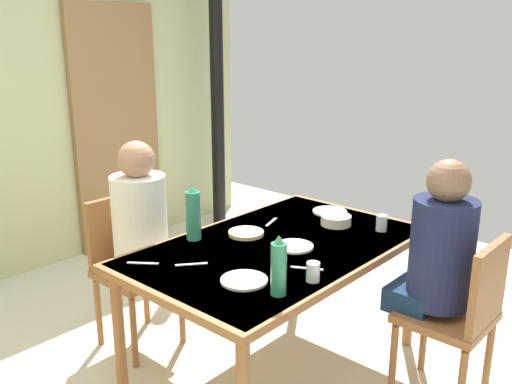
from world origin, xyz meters
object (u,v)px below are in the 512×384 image
object	(u,v)px
person_far_diner	(141,220)
serving_bowl_center	(336,220)
water_bottle_green_near	(193,214)
dining_table	(278,256)
chair_far_diner	(130,262)
chair_near_diner	(461,313)
water_bottle_green_far	(279,267)
person_near_diner	(439,249)

from	to	relation	value
person_far_diner	serving_bowl_center	bearing A→B (deg)	135.97
person_far_diner	water_bottle_green_near	bearing A→B (deg)	106.32
water_bottle_green_near	serving_bowl_center	size ratio (longest dim) A/B	1.72
dining_table	serving_bowl_center	distance (m)	0.46
chair_far_diner	person_far_diner	distance (m)	0.31
chair_near_diner	water_bottle_green_near	world-z (taller)	water_bottle_green_near
chair_near_diner	water_bottle_green_near	xyz separation A→B (m)	(-0.59, 1.21, 0.37)
water_bottle_green_far	person_far_diner	bearing A→B (deg)	84.41
dining_table	water_bottle_green_far	size ratio (longest dim) A/B	5.97
water_bottle_green_near	serving_bowl_center	bearing A→B (deg)	-32.22
dining_table	chair_near_diner	distance (m)	0.92
chair_far_diner	serving_bowl_center	distance (m)	1.21
chair_near_diner	person_near_diner	xyz separation A→B (m)	(-0.00, 0.14, 0.28)
chair_near_diner	water_bottle_green_near	distance (m)	1.40
chair_near_diner	chair_far_diner	bearing A→B (deg)	112.16
chair_near_diner	serving_bowl_center	size ratio (longest dim) A/B	5.12
person_near_diner	serving_bowl_center	bearing A→B (deg)	81.51
person_near_diner	person_far_diner	xyz separation A→B (m)	(-0.68, 1.40, 0.00)
water_bottle_green_far	person_near_diner	bearing A→B (deg)	-23.49
water_bottle_green_far	serving_bowl_center	xyz separation A→B (m)	(0.88, 0.31, -0.09)
water_bottle_green_far	chair_far_diner	bearing A→B (deg)	85.05
chair_far_diner	serving_bowl_center	xyz separation A→B (m)	(0.78, -0.89, 0.26)
water_bottle_green_near	water_bottle_green_far	distance (m)	0.76
chair_far_diner	person_near_diner	xyz separation A→B (m)	(0.68, -1.53, 0.28)
dining_table	water_bottle_green_near	distance (m)	0.49
chair_near_diner	water_bottle_green_far	size ratio (longest dim) A/B	3.34
chair_near_diner	serving_bowl_center	world-z (taller)	chair_near_diner
person_far_diner	chair_near_diner	bearing A→B (deg)	113.91
person_far_diner	serving_bowl_center	world-z (taller)	person_far_diner
chair_far_diner	person_near_diner	distance (m)	1.70
person_far_diner	water_bottle_green_far	bearing A→B (deg)	84.41
water_bottle_green_far	chair_near_diner	bearing A→B (deg)	-31.34
person_far_diner	water_bottle_green_near	world-z (taller)	person_far_diner
dining_table	person_near_diner	world-z (taller)	person_near_diner
person_far_diner	water_bottle_green_far	size ratio (longest dim) A/B	2.96
water_bottle_green_far	serving_bowl_center	world-z (taller)	water_bottle_green_far
chair_far_diner	person_near_diner	world-z (taller)	person_near_diner
person_far_diner	water_bottle_green_far	xyz separation A→B (m)	(-0.10, -1.06, 0.07)
water_bottle_green_near	dining_table	bearing A→B (deg)	-58.26
dining_table	person_far_diner	size ratio (longest dim) A/B	2.02
dining_table	water_bottle_green_near	bearing A→B (deg)	121.74
person_near_diner	water_bottle_green_far	size ratio (longest dim) A/B	2.96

